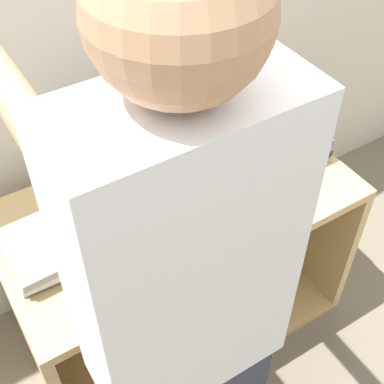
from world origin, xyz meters
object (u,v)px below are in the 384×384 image
(person, at_px, (183,343))
(laptop_open, at_px, (168,179))
(laptop_stack_right, at_px, (271,146))
(laptop_stack_left, at_px, (68,239))

(person, bearing_deg, laptop_open, 63.07)
(laptop_stack_right, relative_size, person, 0.21)
(laptop_open, xyz_separation_m, laptop_stack_left, (-0.39, -0.05, -0.01))
(laptop_stack_right, height_order, person, person)
(laptop_stack_left, distance_m, laptop_stack_right, 0.77)
(person, bearing_deg, laptop_stack_right, 38.90)
(laptop_stack_left, xyz_separation_m, person, (0.07, -0.57, 0.18))
(laptop_open, xyz_separation_m, laptop_stack_right, (0.39, -0.06, 0.01))
(laptop_open, bearing_deg, laptop_stack_right, -8.28)
(laptop_stack_right, bearing_deg, person, -141.10)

